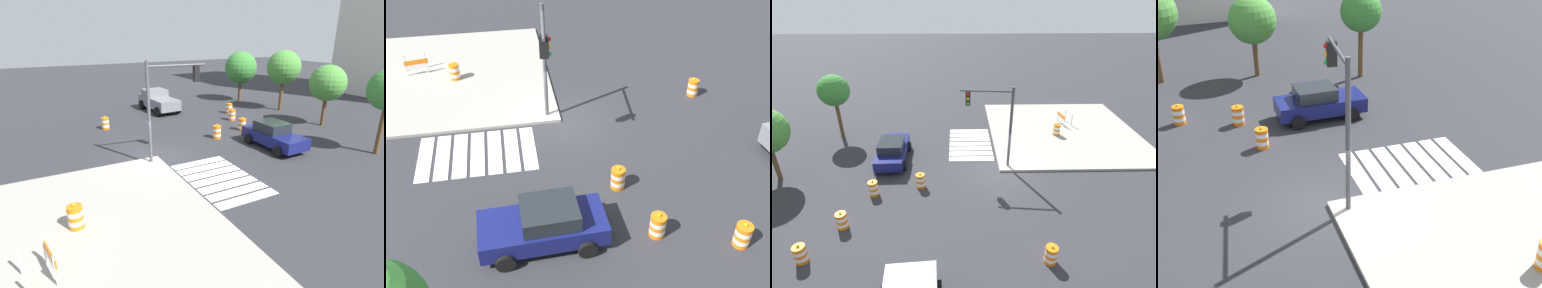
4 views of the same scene
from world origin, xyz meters
TOP-DOWN VIEW (x-y plane):
  - ground_plane at (0.00, 0.00)m, footprint 120.00×120.00m
  - sidewalk_corner at (6.00, -6.00)m, footprint 12.00×12.00m
  - crosswalk_stripes at (4.00, 1.80)m, footprint 5.10×3.20m
  - sports_car at (1.68, 7.31)m, footprint 4.34×2.22m
  - traffic_barrel_near_corner at (-2.21, 7.75)m, footprint 0.56×0.56m
  - traffic_barrel_crosswalk_end at (-4.90, 8.70)m, footprint 0.56×0.56m
  - traffic_barrel_median_far at (-7.30, -1.34)m, footprint 0.56×0.56m
  - traffic_barrel_far_curb at (-1.50, 5.06)m, footprint 0.56×0.56m
  - traffic_barrel_on_sidewalk at (5.19, -5.25)m, footprint 0.56×0.56m
  - construction_barricade at (7.34, -6.39)m, footprint 1.36×1.00m
  - traffic_light_pole at (0.70, 0.53)m, footprint 0.55×3.28m

SIDE VIEW (x-z plane):
  - ground_plane at x=0.00m, z-range 0.00..0.00m
  - crosswalk_stripes at x=4.00m, z-range 0.00..0.02m
  - sidewalk_corner at x=6.00m, z-range 0.00..0.15m
  - traffic_barrel_near_corner at x=-2.21m, z-range -0.06..0.96m
  - traffic_barrel_crosswalk_end at x=-4.90m, z-range -0.06..0.96m
  - traffic_barrel_median_far at x=-7.30m, z-range -0.06..0.96m
  - traffic_barrel_far_curb at x=-1.50m, z-range -0.06..0.96m
  - traffic_barrel_on_sidewalk at x=5.19m, z-range 0.09..1.11m
  - construction_barricade at x=7.34m, z-range 0.22..1.22m
  - sports_car at x=1.68m, z-range 0.00..1.63m
  - traffic_light_pole at x=0.70m, z-range 1.16..6.66m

